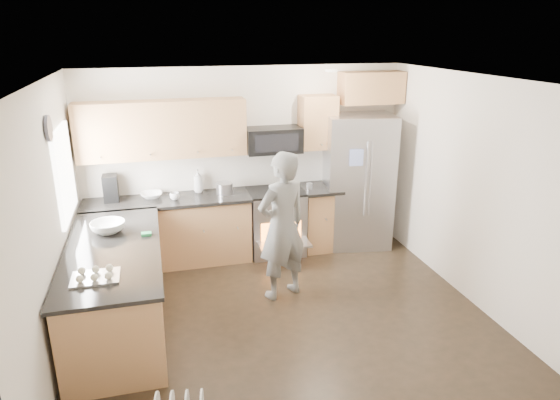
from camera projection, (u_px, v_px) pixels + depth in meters
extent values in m
plane|color=black|center=(282.00, 315.00, 5.63)|extent=(4.50, 4.50, 0.00)
cube|color=silver|center=(246.00, 161.00, 7.04)|extent=(4.50, 0.04, 2.60)
cube|color=silver|center=(358.00, 303.00, 3.38)|extent=(4.50, 0.04, 2.60)
cube|color=silver|center=(51.00, 227.00, 4.67)|extent=(0.04, 4.00, 2.60)
cube|color=silver|center=(471.00, 190.00, 5.75)|extent=(0.04, 4.00, 2.60)
cube|color=white|center=(282.00, 80.00, 4.79)|extent=(4.50, 4.00, 0.04)
cube|color=white|center=(64.00, 173.00, 5.51)|extent=(0.04, 1.00, 1.00)
cylinder|color=beige|center=(331.00, 71.00, 6.01)|extent=(0.14, 0.14, 0.02)
cylinder|color=#474754|center=(49.00, 128.00, 4.82)|extent=(0.03, 0.26, 0.26)
cube|color=#9E6A3F|center=(170.00, 233.00, 6.78)|extent=(2.15, 0.60, 0.87)
cube|color=black|center=(168.00, 200.00, 6.62)|extent=(2.19, 0.64, 0.04)
cube|color=#9E6A3F|center=(318.00, 219.00, 7.28)|extent=(0.50, 0.60, 0.87)
cube|color=black|center=(319.00, 188.00, 7.12)|extent=(0.54, 0.64, 0.04)
cube|color=#9E6A3F|center=(162.00, 129.00, 6.45)|extent=(2.16, 0.33, 0.74)
cube|color=#9E6A3F|center=(318.00, 122.00, 6.96)|extent=(0.50, 0.33, 0.74)
cube|color=#9E6A3F|center=(371.00, 88.00, 7.00)|extent=(0.90, 0.33, 0.44)
imported|color=white|center=(151.00, 195.00, 6.66)|extent=(0.28, 0.28, 0.07)
imported|color=white|center=(198.00, 181.00, 6.85)|extent=(0.12, 0.13, 0.32)
imported|color=white|center=(175.00, 196.00, 6.57)|extent=(0.12, 0.12, 0.10)
cylinder|color=#B7B7BC|center=(224.00, 188.00, 6.80)|extent=(0.23, 0.23, 0.15)
cube|color=black|center=(111.00, 188.00, 6.49)|extent=(0.18, 0.23, 0.35)
cylinder|color=#B7B7BC|center=(309.00, 186.00, 7.05)|extent=(0.09, 0.09, 0.07)
cube|color=#9E6A3F|center=(117.00, 290.00, 5.30)|extent=(0.90, 2.30, 0.87)
cube|color=black|center=(112.00, 249.00, 5.15)|extent=(0.96, 2.36, 0.04)
imported|color=silver|center=(108.00, 227.00, 5.52)|extent=(0.38, 0.38, 0.12)
cube|color=green|center=(146.00, 234.00, 5.44)|extent=(0.11, 0.08, 0.03)
cube|color=#B7B7BC|center=(95.00, 274.00, 4.48)|extent=(0.42, 0.32, 0.09)
cube|color=#B7B7BC|center=(276.00, 222.00, 7.11)|extent=(0.76, 0.62, 0.90)
cube|color=black|center=(276.00, 191.00, 6.96)|extent=(0.76, 0.60, 0.03)
cube|color=orange|center=(281.00, 234.00, 6.83)|extent=(0.56, 0.02, 0.34)
cube|color=#B7B7BC|center=(284.00, 244.00, 6.71)|extent=(0.70, 0.34, 0.03)
cube|color=silver|center=(285.00, 255.00, 6.71)|extent=(0.24, 0.03, 0.28)
cube|color=black|center=(273.00, 140.00, 6.84)|extent=(0.76, 0.40, 0.34)
cube|color=#B7B7BC|center=(357.00, 181.00, 7.25)|extent=(1.05, 0.88, 1.93)
cylinder|color=#B7B7BC|center=(366.00, 179.00, 6.85)|extent=(0.03, 0.03, 1.05)
cylinder|color=#B7B7BC|center=(370.00, 179.00, 6.87)|extent=(0.03, 0.03, 1.05)
cube|color=#F990D0|center=(381.00, 192.00, 6.98)|extent=(0.25, 0.05, 0.32)
cube|color=#93A7EC|center=(356.00, 158.00, 6.72)|extent=(0.19, 0.04, 0.23)
imported|color=slate|center=(282.00, 226.00, 5.78)|extent=(0.76, 0.64, 1.78)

